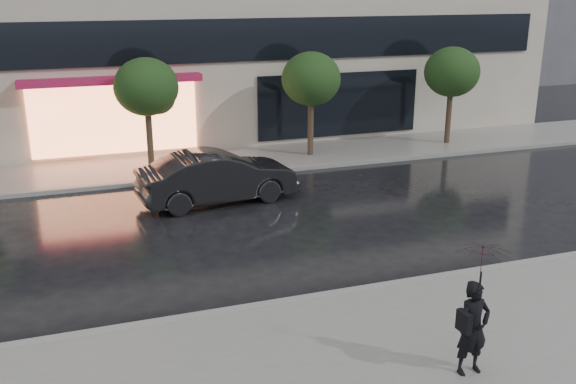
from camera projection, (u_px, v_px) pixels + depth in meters
name	position (u px, v px, depth m)	size (l,w,h in m)	color
ground	(343.00, 275.00, 14.62)	(120.00, 120.00, 0.00)	black
sidewalk_near	(415.00, 345.00, 11.68)	(60.00, 4.50, 0.12)	slate
sidewalk_far	(233.00, 161.00, 23.82)	(60.00, 3.50, 0.12)	slate
curb_near	(362.00, 291.00, 13.70)	(60.00, 0.25, 0.14)	gray
curb_far	(245.00, 173.00, 22.25)	(60.00, 0.25, 0.14)	gray
tree_mid_west	(148.00, 89.00, 21.83)	(2.20, 2.20, 3.99)	#33261C
tree_mid_east	(312.00, 81.00, 23.69)	(2.20, 2.20, 3.99)	#33261C
tree_far_east	(453.00, 74.00, 25.54)	(2.20, 2.20, 3.99)	#33261C
parked_car	(218.00, 177.00, 19.31)	(1.67, 4.78, 1.57)	black
pedestrian_with_umbrella	(479.00, 291.00, 10.31)	(0.95, 0.96, 2.30)	black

